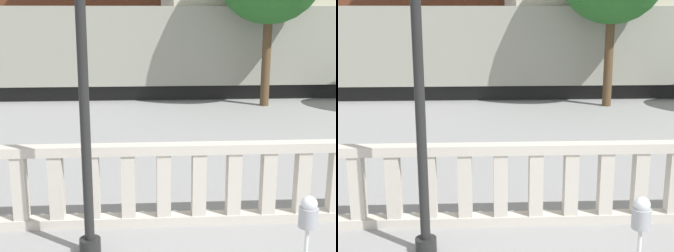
% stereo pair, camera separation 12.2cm
% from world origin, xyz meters
% --- Properties ---
extents(balustrade, '(16.30, 0.24, 1.22)m').
position_xyz_m(balustrade, '(0.00, 3.32, 0.61)').
color(balustrade, '#BCB5A8').
rests_on(balustrade, ground).
extents(parking_meter, '(0.18, 0.18, 1.35)m').
position_xyz_m(parking_meter, '(0.74, 0.96, 1.09)').
color(parking_meter, silver).
rests_on(parking_meter, ground).
extents(train_near, '(26.26, 2.87, 3.90)m').
position_xyz_m(train_near, '(1.77, 14.69, 1.74)').
color(train_near, black).
rests_on(train_near, ground).
extents(train_far, '(24.15, 3.02, 4.42)m').
position_xyz_m(train_far, '(-7.28, 24.63, 2.00)').
color(train_far, black).
rests_on(train_far, ground).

